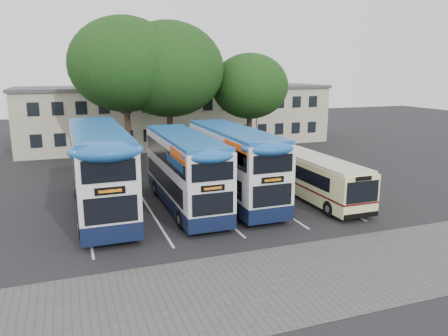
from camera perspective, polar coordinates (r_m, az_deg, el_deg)
ground at (r=23.20m, az=10.98°, el=-7.39°), size 120.00×120.00×0.00m
paving_strip at (r=18.32m, az=13.66°, el=-13.15°), size 40.00×6.00×0.01m
bay_lines at (r=26.02m, az=-1.89°, el=-4.90°), size 14.12×11.00×0.01m
depot_building at (r=47.21m, az=-5.96°, el=6.92°), size 32.40×8.40×6.20m
lamp_post at (r=42.40m, az=4.35°, el=8.92°), size 0.25×1.05×9.06m
tree_left at (r=36.88m, az=-12.85°, el=13.04°), size 8.94×8.94×12.09m
tree_mid at (r=37.64m, az=-7.27°, el=12.65°), size 9.32×9.32×11.86m
tree_right at (r=39.70m, az=3.38°, el=10.60°), size 6.84×6.84×9.35m
bus_dd_left at (r=25.11m, az=-15.95°, el=0.19°), size 2.79×11.51×4.80m
bus_dd_mid at (r=25.24m, az=-5.21°, el=0.02°), size 2.49×10.26×4.27m
bus_dd_right at (r=26.48m, az=1.25°, el=0.87°), size 2.58×10.64×4.43m
bus_single at (r=27.41m, az=11.91°, el=-1.01°), size 2.26×8.90×2.65m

